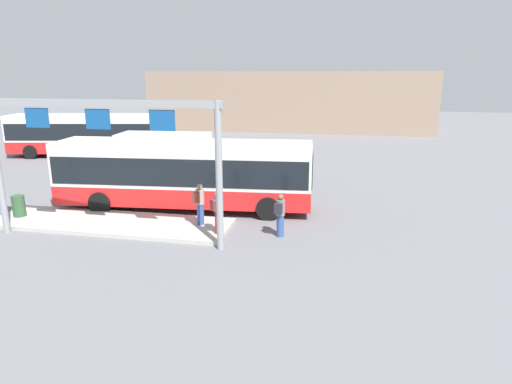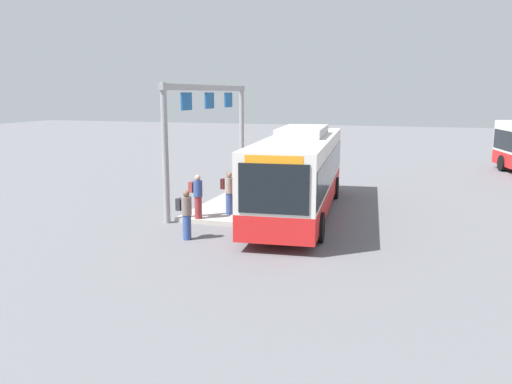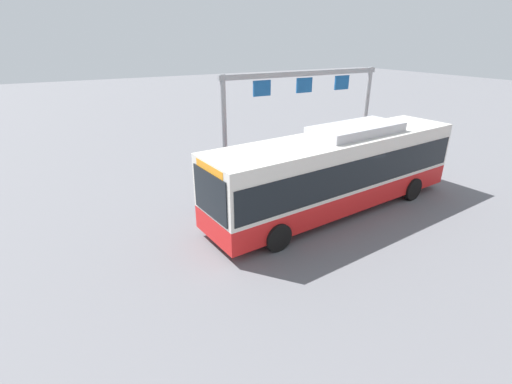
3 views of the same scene
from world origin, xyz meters
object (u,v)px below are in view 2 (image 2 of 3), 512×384
person_boarding (186,213)px  trash_bin (272,173)px  bus_main (300,170)px  person_waiting_near (229,192)px  person_waiting_mid (197,195)px

person_boarding → trash_bin: bearing=101.4°
bus_main → trash_bin: bearing=-160.2°
person_waiting_near → trash_bin: (-7.89, -0.47, -0.44)m
person_waiting_near → person_waiting_mid: (1.01, -0.88, 0.00)m
person_waiting_mid → trash_bin: (-8.90, 0.41, -0.44)m
person_waiting_near → trash_bin: bearing=117.3°
trash_bin → person_waiting_mid: bearing=-2.6°
bus_main → person_waiting_mid: bus_main is taller
bus_main → person_waiting_near: size_ratio=6.98×
person_waiting_near → trash_bin: person_waiting_near is taller
bus_main → person_boarding: bus_main is taller
person_boarding → person_waiting_near: size_ratio=1.00×
person_waiting_mid → bus_main: bearing=52.7°
bus_main → person_boarding: bearing=-34.8°
bus_main → trash_bin: bus_main is taller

